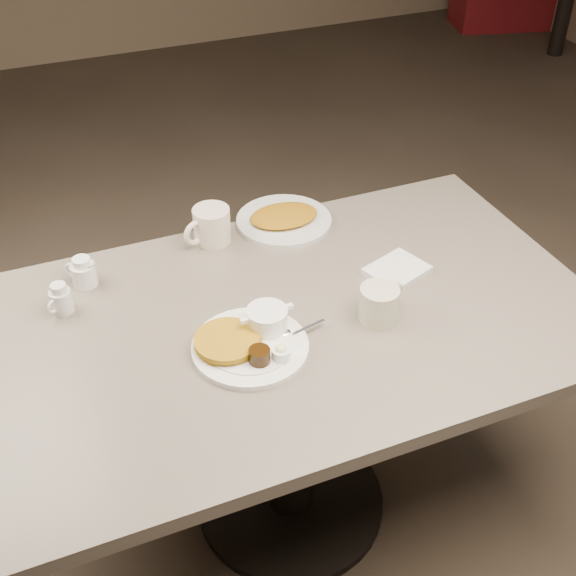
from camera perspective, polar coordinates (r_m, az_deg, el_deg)
name	(u,v)px	position (r m, az deg, el deg)	size (l,w,h in m)	color
room	(292,51)	(1.44, 0.32, 18.01)	(7.04, 8.04, 2.84)	#4C3F33
diner_table	(291,366)	(1.89, 0.23, -6.10)	(1.50, 0.90, 0.75)	slate
main_plate	(251,339)	(1.68, -2.95, -4.03)	(0.34, 0.29, 0.07)	white
coffee_mug_near	(380,303)	(1.75, 7.18, -1.16)	(0.14, 0.12, 0.09)	beige
napkin	(397,271)	(1.92, 8.50, 1.35)	(0.18, 0.16, 0.02)	silver
coffee_mug_far	(211,226)	(2.01, -6.07, 4.86)	(0.16, 0.13, 0.10)	silver
creamer_left	(61,299)	(1.85, -17.33, -0.85)	(0.07, 0.07, 0.08)	white
creamer_right	(83,273)	(1.92, -15.71, 1.17)	(0.08, 0.08, 0.08)	white
hash_plate	(284,219)	(2.10, -0.32, 5.41)	(0.28, 0.28, 0.04)	silver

